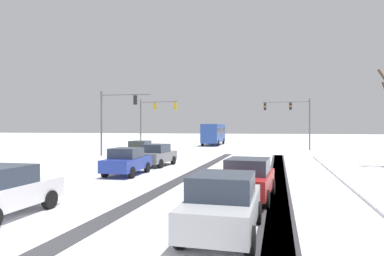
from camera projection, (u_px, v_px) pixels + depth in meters
name	position (u px, v px, depth m)	size (l,w,h in m)	color
wheel_track_left_lane	(277.00, 175.00, 20.09)	(0.94, 30.54, 0.01)	#38383D
wheel_track_right_lane	(279.00, 175.00, 20.06)	(0.89, 30.54, 0.01)	#38383D
wheel_track_center	(194.00, 172.00, 21.35)	(0.79, 30.54, 0.01)	#38383D
sidewalk_kerb_right	(382.00, 181.00, 17.43)	(4.00, 30.54, 0.12)	white
traffic_signal_far_left	(153.00, 114.00, 43.08)	(5.13, 0.61, 6.50)	#56565B
traffic_signal_far_right	(293.00, 113.00, 42.69)	(5.85, 0.48, 6.50)	#56565B
traffic_signal_near_left	(114.00, 112.00, 33.69)	(5.22, 0.58, 6.50)	#56565B
car_yellow_cab_lead	(140.00, 149.00, 31.11)	(1.92, 4.14, 1.62)	yellow
car_grey_second	(157.00, 155.00, 24.85)	(2.01, 4.19, 1.62)	slate
car_blue_third	(127.00, 161.00, 20.14)	(1.97, 4.17, 1.62)	#233899
car_red_fourth	(248.00, 179.00, 13.26)	(2.02, 4.19, 1.62)	red
car_white_fifth	(1.00, 191.00, 10.63)	(1.92, 4.15, 1.62)	silver
car_silver_sixth	(223.00, 204.00, 8.87)	(1.84, 4.10, 1.62)	#B7BABF
bus_oncoming	(214.00, 133.00, 55.03)	(3.02, 11.10, 3.38)	#284793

